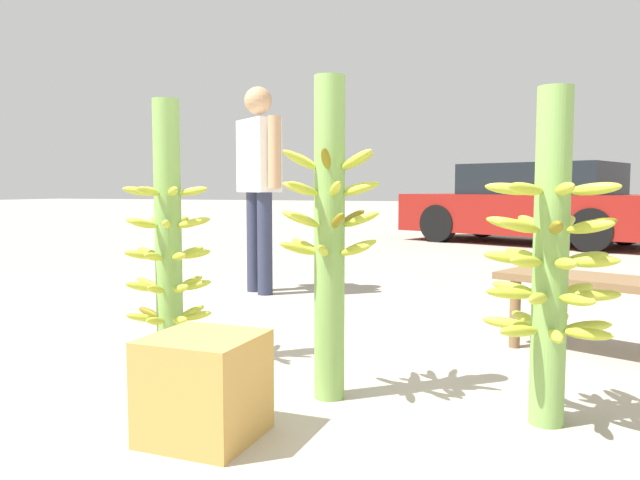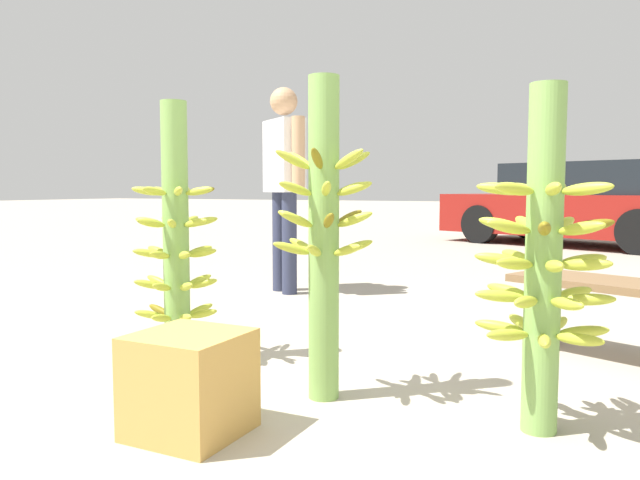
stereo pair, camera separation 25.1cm
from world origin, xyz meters
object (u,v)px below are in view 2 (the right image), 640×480
object	(u,v)px
banana_stalk_left	(176,238)
banana_stalk_center	(324,233)
vendor_person	(284,171)
banana_stalk_right	(543,261)
parked_car	(580,206)
produce_crate	(190,384)

from	to	relation	value
banana_stalk_left	banana_stalk_center	xyz separation A→B (m)	(0.93, -0.18, 0.07)
banana_stalk_left	vendor_person	bearing A→B (deg)	105.05
banana_stalk_right	parked_car	size ratio (longest dim) A/B	0.29
banana_stalk_left	vendor_person	world-z (taller)	vendor_person
banana_stalk_right	vendor_person	bearing A→B (deg)	136.27
parked_car	banana_stalk_left	bearing A→B (deg)	-168.81
banana_stalk_center	produce_crate	xyz separation A→B (m)	(-0.26, -0.57, -0.52)
parked_car	banana_stalk_right	bearing A→B (deg)	-156.10
banana_stalk_center	banana_stalk_right	xyz separation A→B (m)	(0.87, 0.02, -0.07)
banana_stalk_left	produce_crate	bearing A→B (deg)	-48.27
parked_car	produce_crate	size ratio (longest dim) A/B	11.67
banana_stalk_right	vendor_person	xyz separation A→B (m)	(-2.37, 2.27, 0.40)
banana_stalk_left	banana_stalk_right	bearing A→B (deg)	-4.94
banana_stalk_left	produce_crate	world-z (taller)	banana_stalk_left
vendor_person	parked_car	xyz separation A→B (m)	(1.94, 5.91, -0.41)
banana_stalk_right	produce_crate	world-z (taller)	banana_stalk_right
vendor_person	parked_car	world-z (taller)	vendor_person
parked_car	banana_stalk_center	bearing A→B (deg)	-162.20
banana_stalk_left	vendor_person	distance (m)	2.22
banana_stalk_center	banana_stalk_right	size ratio (longest dim) A/B	1.07
banana_stalk_center	parked_car	distance (m)	8.22
banana_stalk_right	produce_crate	distance (m)	1.36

